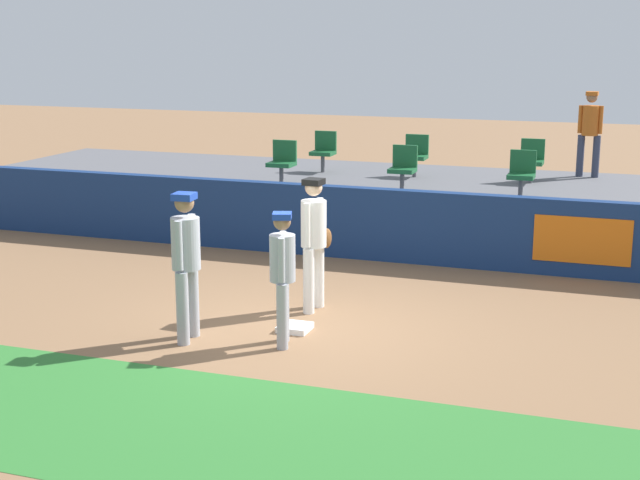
{
  "coord_description": "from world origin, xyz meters",
  "views": [
    {
      "loc": [
        4.08,
        -10.65,
        3.83
      ],
      "look_at": [
        0.01,
        1.0,
        1.0
      ],
      "focal_mm": 51.3,
      "sensor_mm": 36.0,
      "label": 1
    }
  ],
  "objects_px": {
    "seat_back_center": "(416,153)",
    "seat_back_right": "(532,158)",
    "player_coach_visitor": "(283,269)",
    "spectator_hooded": "(590,128)",
    "first_base": "(295,327)",
    "player_fielder_home": "(314,235)",
    "player_runner_visitor": "(186,256)",
    "seat_back_left": "(324,149)",
    "seat_front_right": "(522,172)",
    "seat_front_left": "(283,160)",
    "seat_front_center": "(403,166)"
  },
  "relations": [
    {
      "from": "first_base",
      "to": "seat_back_right",
      "type": "xyz_separation_m",
      "value": [
        2.15,
        7.27,
        1.39
      ]
    },
    {
      "from": "player_coach_visitor",
      "to": "seat_front_right",
      "type": "height_order",
      "value": "seat_front_right"
    },
    {
      "from": "seat_back_left",
      "to": "spectator_hooded",
      "type": "bearing_deg",
      "value": 11.78
    },
    {
      "from": "player_coach_visitor",
      "to": "seat_back_center",
      "type": "xyz_separation_m",
      "value": [
        -0.21,
        7.84,
        0.45
      ]
    },
    {
      "from": "spectator_hooded",
      "to": "first_base",
      "type": "bearing_deg",
      "value": 72.62
    },
    {
      "from": "first_base",
      "to": "seat_front_left",
      "type": "height_order",
      "value": "seat_front_left"
    },
    {
      "from": "seat_back_right",
      "to": "seat_front_left",
      "type": "bearing_deg",
      "value": -158.06
    },
    {
      "from": "player_fielder_home",
      "to": "player_runner_visitor",
      "type": "height_order",
      "value": "player_runner_visitor"
    },
    {
      "from": "player_fielder_home",
      "to": "player_runner_visitor",
      "type": "relative_size",
      "value": 0.98
    },
    {
      "from": "seat_back_right",
      "to": "player_runner_visitor",
      "type": "bearing_deg",
      "value": -112.2
    },
    {
      "from": "first_base",
      "to": "seat_back_left",
      "type": "bearing_deg",
      "value": 106.13
    },
    {
      "from": "seat_front_left",
      "to": "seat_back_left",
      "type": "distance_m",
      "value": 1.81
    },
    {
      "from": "player_runner_visitor",
      "to": "seat_front_right",
      "type": "relative_size",
      "value": 2.25
    },
    {
      "from": "seat_front_left",
      "to": "seat_front_right",
      "type": "bearing_deg",
      "value": -0.0
    },
    {
      "from": "seat_front_center",
      "to": "seat_back_right",
      "type": "relative_size",
      "value": 1.0
    },
    {
      "from": "player_runner_visitor",
      "to": "seat_back_right",
      "type": "height_order",
      "value": "player_runner_visitor"
    },
    {
      "from": "first_base",
      "to": "seat_back_center",
      "type": "height_order",
      "value": "seat_back_center"
    },
    {
      "from": "seat_front_center",
      "to": "seat_back_right",
      "type": "height_order",
      "value": "same"
    },
    {
      "from": "player_runner_visitor",
      "to": "seat_back_center",
      "type": "bearing_deg",
      "value": 167.86
    },
    {
      "from": "first_base",
      "to": "seat_front_right",
      "type": "relative_size",
      "value": 0.48
    },
    {
      "from": "seat_back_center",
      "to": "seat_back_right",
      "type": "bearing_deg",
      "value": -0.01
    },
    {
      "from": "player_runner_visitor",
      "to": "seat_front_right",
      "type": "distance_m",
      "value": 7.1
    },
    {
      "from": "player_fielder_home",
      "to": "player_coach_visitor",
      "type": "xyz_separation_m",
      "value": [
        0.13,
        -1.52,
        -0.1
      ]
    },
    {
      "from": "player_runner_visitor",
      "to": "seat_front_left",
      "type": "relative_size",
      "value": 2.25
    },
    {
      "from": "seat_front_left",
      "to": "player_runner_visitor",
      "type": "bearing_deg",
      "value": -79.36
    },
    {
      "from": "seat_front_right",
      "to": "spectator_hooded",
      "type": "relative_size",
      "value": 0.49
    },
    {
      "from": "player_coach_visitor",
      "to": "player_runner_visitor",
      "type": "bearing_deg",
      "value": -97.52
    },
    {
      "from": "player_fielder_home",
      "to": "spectator_hooded",
      "type": "height_order",
      "value": "spectator_hooded"
    },
    {
      "from": "player_runner_visitor",
      "to": "seat_front_center",
      "type": "xyz_separation_m",
      "value": [
        1.19,
        6.26,
        0.33
      ]
    },
    {
      "from": "seat_front_left",
      "to": "seat_back_left",
      "type": "height_order",
      "value": "same"
    },
    {
      "from": "player_fielder_home",
      "to": "seat_back_left",
      "type": "bearing_deg",
      "value": -156.95
    },
    {
      "from": "first_base",
      "to": "seat_back_right",
      "type": "bearing_deg",
      "value": 73.51
    },
    {
      "from": "seat_back_center",
      "to": "first_base",
      "type": "bearing_deg",
      "value": -88.84
    },
    {
      "from": "seat_back_left",
      "to": "spectator_hooded",
      "type": "distance_m",
      "value": 5.38
    },
    {
      "from": "player_coach_visitor",
      "to": "seat_front_right",
      "type": "xyz_separation_m",
      "value": [
        2.12,
        6.04,
        0.45
      ]
    },
    {
      "from": "seat_back_right",
      "to": "seat_back_center",
      "type": "bearing_deg",
      "value": 179.99
    },
    {
      "from": "seat_back_left",
      "to": "first_base",
      "type": "bearing_deg",
      "value": -73.87
    },
    {
      "from": "seat_front_right",
      "to": "seat_back_right",
      "type": "distance_m",
      "value": 1.8
    },
    {
      "from": "player_runner_visitor",
      "to": "seat_back_right",
      "type": "xyz_separation_m",
      "value": [
        3.29,
        8.06,
        0.33
      ]
    },
    {
      "from": "seat_back_center",
      "to": "seat_back_left",
      "type": "distance_m",
      "value": 1.95
    },
    {
      "from": "seat_back_center",
      "to": "seat_front_right",
      "type": "xyz_separation_m",
      "value": [
        2.33,
        -1.8,
        -0.0
      ]
    },
    {
      "from": "player_fielder_home",
      "to": "seat_front_left",
      "type": "distance_m",
      "value": 5.06
    },
    {
      "from": "seat_front_right",
      "to": "seat_back_left",
      "type": "relative_size",
      "value": 1.0
    },
    {
      "from": "seat_front_center",
      "to": "seat_back_right",
      "type": "distance_m",
      "value": 2.76
    },
    {
      "from": "player_fielder_home",
      "to": "seat_back_left",
      "type": "xyz_separation_m",
      "value": [
        -2.04,
        6.32,
        0.35
      ]
    },
    {
      "from": "player_fielder_home",
      "to": "spectator_hooded",
      "type": "xyz_separation_m",
      "value": [
        3.21,
        7.41,
        0.87
      ]
    },
    {
      "from": "player_fielder_home",
      "to": "seat_front_center",
      "type": "xyz_separation_m",
      "value": [
        0.12,
        4.52,
        0.35
      ]
    },
    {
      "from": "seat_front_center",
      "to": "seat_back_center",
      "type": "distance_m",
      "value": 1.81
    },
    {
      "from": "first_base",
      "to": "player_coach_visitor",
      "type": "relative_size",
      "value": 0.24
    },
    {
      "from": "player_coach_visitor",
      "to": "seat_back_right",
      "type": "xyz_separation_m",
      "value": [
        2.09,
        7.84,
        0.45
      ]
    }
  ]
}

